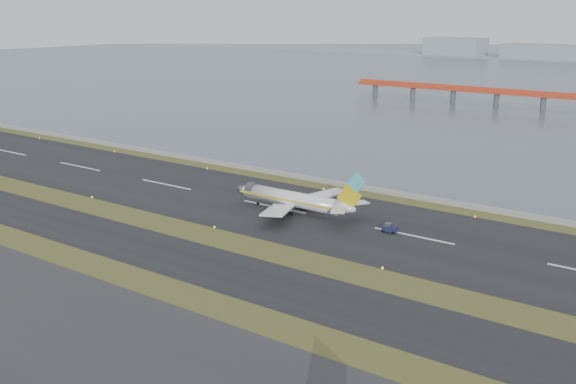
% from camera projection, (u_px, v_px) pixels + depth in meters
% --- Properties ---
extents(ground, '(1000.00, 1000.00, 0.00)m').
position_uv_depth(ground, '(192.00, 236.00, 162.61)').
color(ground, '#37491A').
rests_on(ground, ground).
extents(taxiway_strip, '(1000.00, 18.00, 0.10)m').
position_uv_depth(taxiway_strip, '(152.00, 249.00, 153.35)').
color(taxiway_strip, black).
rests_on(taxiway_strip, ground).
extents(runway_strip, '(1000.00, 45.00, 0.10)m').
position_uv_depth(runway_strip, '(274.00, 207.00, 185.72)').
color(runway_strip, black).
rests_on(runway_strip, ground).
extents(seawall, '(1000.00, 2.50, 1.00)m').
position_uv_depth(seawall, '(338.00, 183.00, 208.73)').
color(seawall, '#989892').
rests_on(seawall, ground).
extents(airliner, '(38.52, 32.89, 12.80)m').
position_uv_depth(airliner, '(297.00, 200.00, 179.56)').
color(airliner, white).
rests_on(airliner, ground).
extents(pushback_tug, '(3.65, 2.45, 2.19)m').
position_uv_depth(pushback_tug, '(390.00, 228.00, 164.62)').
color(pushback_tug, '#161C3E').
rests_on(pushback_tug, ground).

